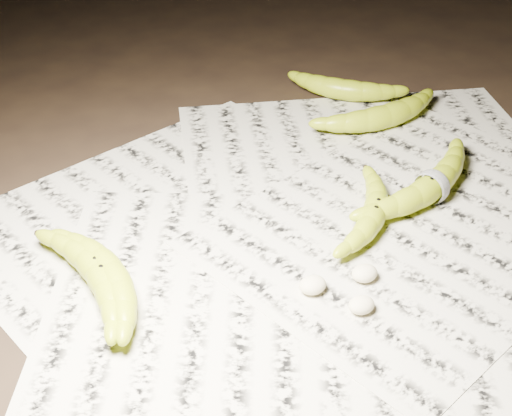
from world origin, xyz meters
name	(u,v)px	position (x,y,z in m)	size (l,w,h in m)	color
ground	(287,246)	(0.00, 0.00, 0.00)	(3.00, 3.00, 0.00)	black
newspaper_patch	(299,221)	(0.04, 0.03, 0.00)	(0.90, 0.70, 0.01)	beige
banana_left_a	(98,271)	(-0.24, 0.03, 0.03)	(0.20, 0.06, 0.03)	#9FB716
banana_left_b	(111,271)	(-0.23, 0.03, 0.03)	(0.19, 0.06, 0.04)	#9FB716
banana_center	(375,210)	(0.12, -0.02, 0.02)	(0.18, 0.05, 0.03)	#9FB716
banana_taped	(432,184)	(0.23, 0.00, 0.03)	(0.23, 0.06, 0.04)	#9FB716
banana_upper_a	(385,114)	(0.29, 0.19, 0.03)	(0.21, 0.06, 0.04)	#9FB716
banana_upper_b	(343,87)	(0.29, 0.31, 0.03)	(0.18, 0.06, 0.04)	#9FB716
measuring_tape	(432,184)	(0.23, 0.00, 0.03)	(0.05, 0.05, 0.00)	white
flesh_chunk_a	(313,282)	(-0.02, -0.09, 0.02)	(0.03, 0.03, 0.02)	beige
flesh_chunk_b	(362,302)	(0.01, -0.15, 0.02)	(0.03, 0.03, 0.02)	beige
flesh_chunk_c	(365,271)	(0.05, -0.10, 0.02)	(0.03, 0.03, 0.02)	beige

